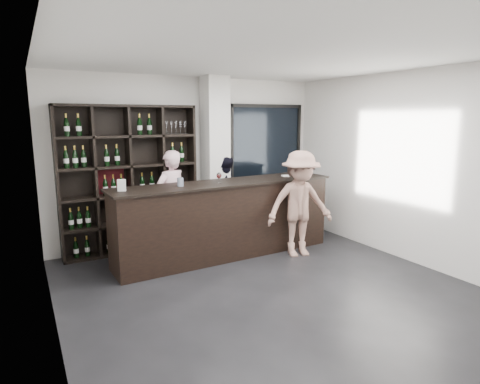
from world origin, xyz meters
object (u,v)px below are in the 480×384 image
taster_pink (171,200)px  customer (300,204)px  tasting_counter (226,219)px  taster_black (223,198)px  wine_shelf (130,180)px

taster_pink → customer: 2.15m
taster_pink → customer: (1.67, -1.35, 0.01)m
tasting_counter → taster_black: 0.89m
wine_shelf → taster_black: wine_shelf is taller
taster_black → tasting_counter: bearing=87.0°
wine_shelf → taster_pink: 0.75m
wine_shelf → tasting_counter: (1.26, -0.96, -0.59)m
taster_black → customer: 1.52m
tasting_counter → customer: bearing=-30.1°
tasting_counter → customer: (1.04, -0.55, 0.24)m
taster_pink → customer: size_ratio=0.99×
tasting_counter → wine_shelf: bearing=140.6°
wine_shelf → customer: size_ratio=1.42×
wine_shelf → taster_pink: wine_shelf is taller
wine_shelf → taster_pink: bearing=-14.7°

